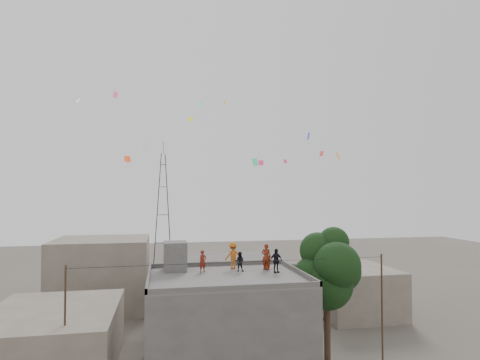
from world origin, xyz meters
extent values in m
cube|color=#4C4A47|center=(0.00, 0.00, 3.00)|extent=(10.00, 8.00, 6.00)
cube|color=#5B5956|center=(0.00, 0.00, 6.05)|extent=(10.00, 8.00, 0.10)
cube|color=#4C4A47|center=(0.00, 3.92, 6.25)|extent=(10.00, 0.15, 0.30)
cube|color=#4C4A47|center=(0.00, -3.92, 6.25)|extent=(10.00, 0.15, 0.30)
cube|color=#4C4A47|center=(4.92, 0.00, 6.25)|extent=(0.15, 8.00, 0.30)
cube|color=#4C4A47|center=(-4.92, 0.00, 6.25)|extent=(0.15, 8.00, 0.30)
cube|color=#4C4A47|center=(-3.20, 2.60, 7.10)|extent=(1.60, 1.80, 2.00)
cube|color=#685E52|center=(-11.00, 2.00, 2.00)|extent=(8.00, 10.00, 4.00)
cube|color=#4C4A47|center=(2.00, 14.00, 2.50)|extent=(12.00, 9.00, 5.00)
cube|color=#685E52|center=(-10.00, 16.00, 3.50)|extent=(9.00, 8.00, 7.00)
cube|color=#685E52|center=(14.00, 10.00, 2.20)|extent=(7.00, 8.00, 4.40)
cylinder|color=black|center=(7.20, 0.50, 2.00)|extent=(0.44, 0.44, 4.00)
cylinder|color=black|center=(7.35, 0.60, 3.60)|extent=(0.64, 0.91, 2.14)
sphere|color=black|center=(7.20, 0.50, 5.20)|extent=(3.60, 3.60, 3.60)
sphere|color=black|center=(8.30, 0.80, 6.00)|extent=(3.00, 3.00, 3.00)
sphere|color=black|center=(6.30, 1.00, 5.60)|extent=(2.80, 2.80, 2.80)
sphere|color=black|center=(7.60, -0.30, 6.60)|extent=(3.20, 3.20, 3.20)
sphere|color=black|center=(6.90, 1.40, 7.40)|extent=(2.60, 2.60, 2.60)
sphere|color=black|center=(8.00, 1.10, 8.00)|extent=(2.20, 2.20, 2.20)
cylinder|color=black|center=(-9.50, -1.50, 3.70)|extent=(0.12, 0.12, 7.40)
cylinder|color=black|center=(10.50, -1.00, 3.70)|extent=(0.12, 0.12, 7.40)
cylinder|color=black|center=(0.50, -1.25, 7.20)|extent=(20.00, 0.52, 0.02)
cylinder|color=black|center=(-4.85, 39.15, 9.00)|extent=(1.27, 1.27, 18.01)
cylinder|color=black|center=(-3.15, 39.15, 9.00)|extent=(1.27, 1.27, 18.01)
cylinder|color=black|center=(-3.15, 40.85, 9.00)|extent=(1.27, 1.27, 18.01)
cylinder|color=black|center=(-4.85, 40.85, 9.00)|extent=(1.27, 1.27, 18.01)
cube|color=black|center=(-4.00, 40.00, 3.60)|extent=(2.36, 0.08, 0.08)
cube|color=black|center=(-4.00, 40.00, 3.60)|extent=(0.08, 2.36, 0.08)
cube|color=black|center=(-4.00, 40.00, 8.10)|extent=(1.81, 0.08, 0.08)
cube|color=black|center=(-4.00, 40.00, 8.10)|extent=(0.08, 1.81, 0.08)
cube|color=black|center=(-4.00, 40.00, 12.60)|extent=(1.26, 0.08, 0.08)
cube|color=black|center=(-4.00, 40.00, 12.60)|extent=(0.08, 1.26, 0.08)
cube|color=black|center=(-4.00, 40.00, 16.20)|extent=(0.82, 0.08, 0.08)
cube|color=black|center=(-4.00, 40.00, 16.20)|extent=(0.08, 0.82, 0.08)
cylinder|color=black|center=(-4.00, 40.00, 19.00)|extent=(0.08, 0.08, 2.00)
imported|color=maroon|center=(3.13, 1.63, 7.02)|extent=(0.78, 0.66, 1.83)
imported|color=#C83F16|center=(3.22, 1.89, 6.76)|extent=(0.77, 0.68, 1.33)
imported|color=black|center=(1.19, 1.50, 6.77)|extent=(0.80, 0.73, 1.34)
imported|color=black|center=(3.53, 0.51, 6.91)|extent=(1.02, 0.60, 1.63)
imported|color=#BD5C15|center=(0.90, 2.53, 7.04)|extent=(1.35, 1.00, 1.88)
imported|color=maroon|center=(-1.36, 1.64, 6.85)|extent=(0.65, 0.57, 1.49)
plane|color=#E74218|center=(-7.03, 8.99, 14.41)|extent=(0.56, 0.38, 0.52)
plane|color=#F02670|center=(5.05, 10.80, 14.41)|extent=(0.49, 0.35, 0.45)
plane|color=#F4FF27|center=(-1.52, 12.01, 18.58)|extent=(0.51, 0.43, 0.33)
plane|color=#2328CA|center=(6.37, 1.72, 15.70)|extent=(0.12, 0.51, 0.50)
plane|color=white|center=(-11.29, 10.25, 19.49)|extent=(0.40, 0.38, 0.36)
plane|color=orange|center=(2.53, 17.00, 21.48)|extent=(0.14, 0.42, 0.41)
plane|color=#33C173|center=(2.16, 0.87, 13.66)|extent=(0.44, 0.55, 0.48)
plane|color=#D23D31|center=(9.24, 6.19, 14.91)|extent=(0.45, 0.31, 0.41)
plane|color=orange|center=(-5.29, 2.44, 15.00)|extent=(0.29, 0.49, 0.40)
plane|color=#4FC7EE|center=(-0.14, 16.58, 21.09)|extent=(0.33, 0.16, 0.33)
plane|color=#FF507C|center=(-7.39, 3.10, 18.44)|extent=(0.33, 0.42, 0.41)
plane|color=orange|center=(8.44, 1.25, 14.23)|extent=(0.34, 0.63, 0.55)
plane|color=#DA335A|center=(7.24, 10.13, 14.54)|extent=(0.32, 0.41, 0.34)
camera|label=1|loc=(-4.12, -25.96, 11.46)|focal=30.00mm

